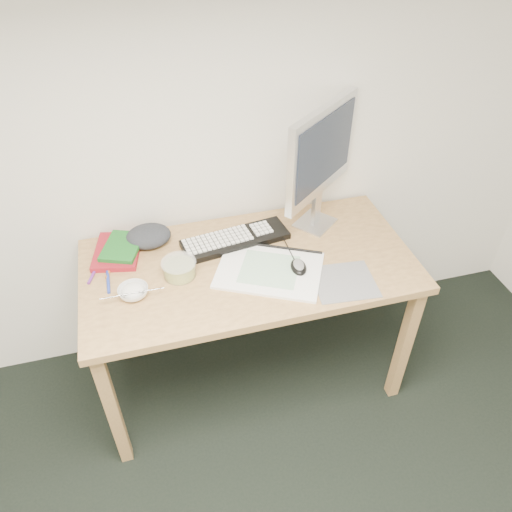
{
  "coord_description": "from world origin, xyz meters",
  "views": [
    {
      "loc": [
        -0.28,
        -0.12,
        2.13
      ],
      "look_at": [
        0.12,
        1.37,
        0.83
      ],
      "focal_mm": 35.0,
      "sensor_mm": 36.0,
      "label": 1
    }
  ],
  "objects_px": {
    "sketchpad": "(269,270)",
    "rice_bowl": "(133,292)",
    "monitor": "(321,155)",
    "desk": "(249,277)",
    "keyboard": "(235,240)"
  },
  "relations": [
    {
      "from": "keyboard",
      "to": "monitor",
      "type": "relative_size",
      "value": 0.83
    },
    {
      "from": "desk",
      "to": "keyboard",
      "type": "xyz_separation_m",
      "value": [
        -0.02,
        0.15,
        0.1
      ]
    },
    {
      "from": "keyboard",
      "to": "monitor",
      "type": "bearing_deg",
      "value": -2.23
    },
    {
      "from": "desk",
      "to": "rice_bowl",
      "type": "xyz_separation_m",
      "value": [
        -0.49,
        -0.07,
        0.1
      ]
    },
    {
      "from": "monitor",
      "to": "rice_bowl",
      "type": "height_order",
      "value": "monitor"
    },
    {
      "from": "monitor",
      "to": "rice_bowl",
      "type": "relative_size",
      "value": 4.81
    },
    {
      "from": "keyboard",
      "to": "monitor",
      "type": "xyz_separation_m",
      "value": [
        0.39,
        0.04,
        0.34
      ]
    },
    {
      "from": "desk",
      "to": "rice_bowl",
      "type": "relative_size",
      "value": 11.77
    },
    {
      "from": "monitor",
      "to": "desk",
      "type": "bearing_deg",
      "value": 168.61
    },
    {
      "from": "sketchpad",
      "to": "rice_bowl",
      "type": "xyz_separation_m",
      "value": [
        -0.55,
        0.0,
        0.01
      ]
    },
    {
      "from": "sketchpad",
      "to": "monitor",
      "type": "height_order",
      "value": "monitor"
    },
    {
      "from": "desk",
      "to": "sketchpad",
      "type": "xyz_separation_m",
      "value": [
        0.07,
        -0.07,
        0.09
      ]
    },
    {
      "from": "sketchpad",
      "to": "rice_bowl",
      "type": "bearing_deg",
      "value": -153.37
    },
    {
      "from": "keyboard",
      "to": "monitor",
      "type": "height_order",
      "value": "monitor"
    },
    {
      "from": "sketchpad",
      "to": "keyboard",
      "type": "bearing_deg",
      "value": 138.66
    }
  ]
}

